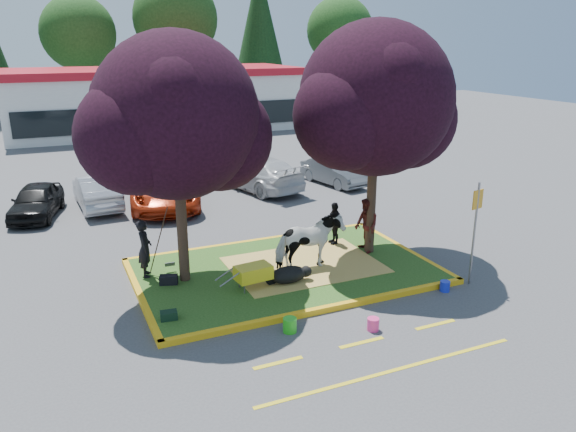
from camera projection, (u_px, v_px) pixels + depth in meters
name	position (u px, v px, depth m)	size (l,w,h in m)	color
ground	(285.00, 273.00, 16.02)	(90.00, 90.00, 0.00)	#424244
median_island	(285.00, 271.00, 16.00)	(8.00, 5.00, 0.15)	#224916
curb_near	(327.00, 309.00, 13.75)	(8.30, 0.16, 0.15)	yellow
curb_far	(254.00, 242.00, 18.24)	(8.30, 0.16, 0.15)	yellow
curb_left	(140.00, 296.00, 14.42)	(0.16, 5.30, 0.15)	yellow
curb_right	(404.00, 250.00, 17.57)	(0.16, 5.30, 0.15)	yellow
straw_bedding	(304.00, 265.00, 16.20)	(4.20, 3.00, 0.01)	#D0B255
tree_purple_left	(177.00, 124.00, 13.96)	(5.06, 4.20, 6.51)	black
tree_purple_right	(377.00, 106.00, 15.92)	(5.30, 4.40, 6.82)	black
fire_lane_stripe_a	(278.00, 363.00, 11.59)	(1.10, 0.12, 0.01)	yellow
fire_lane_stripe_b	(362.00, 343.00, 12.36)	(1.10, 0.12, 0.01)	yellow
fire_lane_stripe_c	(435.00, 325.00, 13.13)	(1.10, 0.12, 0.01)	yellow
fire_lane_long	(392.00, 371.00, 11.31)	(6.00, 0.10, 0.01)	yellow
retail_building	(155.00, 99.00, 40.50)	(20.40, 8.40, 4.40)	silver
treeline	(119.00, 22.00, 46.93)	(46.58, 7.80, 14.63)	black
cow	(309.00, 242.00, 15.67)	(0.87, 1.91, 1.62)	silver
calf	(289.00, 275.00, 14.99)	(1.02, 0.58, 0.44)	black
handler	(145.00, 248.00, 15.26)	(0.58, 0.38, 1.59)	black
visitor_a	(366.00, 226.00, 16.98)	(0.81, 0.63, 1.68)	#461714
visitor_b	(334.00, 223.00, 17.71)	(0.80, 0.33, 1.37)	black
wheelbarrow	(254.00, 273.00, 14.58)	(1.67, 0.66, 0.63)	black
gear_bag_dark	(169.00, 280.00, 14.93)	(0.47, 0.26, 0.24)	black
gear_bag_green	(169.00, 315.00, 13.04)	(0.39, 0.24, 0.21)	black
sign_post	(475.00, 222.00, 14.78)	(0.40, 0.12, 2.85)	slate
bucket_green	(290.00, 325.00, 12.77)	(0.32, 0.32, 0.34)	green
bucket_pink	(373.00, 324.00, 12.85)	(0.28, 0.28, 0.30)	#FB3788
bucket_blue	(445.00, 286.00, 14.85)	(0.26, 0.26, 0.28)	#1A2CD0
car_black	(36.00, 201.00, 20.90)	(1.47, 3.64, 1.24)	black
car_silver	(97.00, 191.00, 22.10)	(1.41, 4.05, 1.33)	#A4A6AC
car_red	(165.00, 186.00, 22.36)	(2.55, 5.54, 1.54)	#A3280D
car_white	(258.00, 173.00, 24.71)	(2.01, 4.95, 1.44)	silver
car_grey	(334.00, 172.00, 25.61)	(1.25, 3.60, 1.19)	#595C60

